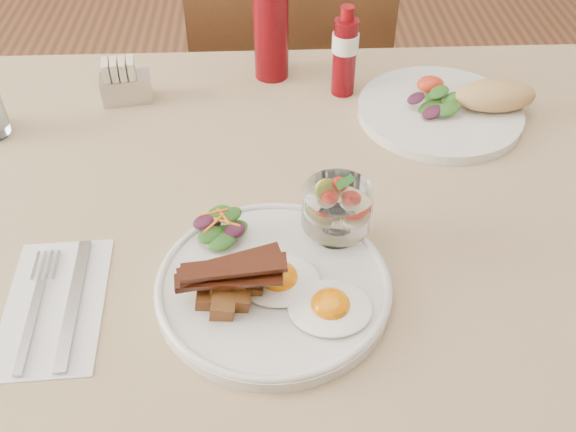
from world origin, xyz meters
The scene contains 12 objects.
table centered at (0.00, 0.00, 0.66)m, with size 1.33×0.88×0.75m.
chair_far centered at (0.00, 0.66, 0.52)m, with size 0.42×0.42×0.93m.
main_plate centered at (-0.05, -0.15, 0.76)m, with size 0.28×0.28×0.02m, color silver.
fried_eggs centered at (-0.02, -0.18, 0.78)m, with size 0.16×0.13×0.03m.
bacon_potato_pile centered at (-0.10, -0.18, 0.79)m, with size 0.13×0.07×0.06m.
side_salad centered at (-0.12, -0.07, 0.78)m, with size 0.07×0.07×0.04m.
fruit_cup centered at (0.03, -0.08, 0.82)m, with size 0.09×0.09×0.09m.
second_plate centered at (0.24, 0.21, 0.77)m, with size 0.29×0.26×0.07m.
ketchup_bottle centered at (-0.04, 0.35, 0.83)m, with size 0.08×0.08×0.18m.
hot_sauce_bottle centered at (0.07, 0.29, 0.83)m, with size 0.04×0.04×0.15m.
sugar_caddy centered at (-0.29, 0.28, 0.78)m, with size 0.09×0.06×0.07m.
napkin_cutlery centered at (-0.31, -0.16, 0.75)m, with size 0.12×0.21×0.01m.
Camera 1 is at (-0.06, -0.66, 1.34)m, focal length 40.00 mm.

